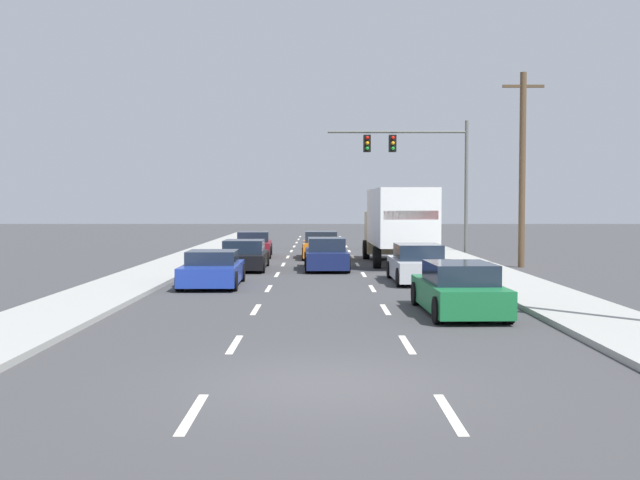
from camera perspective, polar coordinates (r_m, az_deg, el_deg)
ground_plane at (r=36.80m, az=0.08°, el=-1.62°), size 140.00×140.00×0.00m
sidewalk_right at (r=32.48m, az=11.69°, el=-2.13°), size 2.56×80.00×0.14m
sidewalk_left at (r=32.47m, az=-11.52°, el=-2.13°), size 2.56×80.00×0.14m
lane_markings at (r=35.11m, az=0.08°, el=-1.83°), size 3.54×62.00×0.01m
car_maroon at (r=40.38m, az=-4.91°, el=-0.42°), size 2.07×4.19×1.32m
car_black at (r=32.58m, az=-5.62°, el=-1.21°), size 2.03×4.63×1.25m
car_blue at (r=26.11m, az=-7.94°, el=-2.21°), size 2.02×4.21×1.20m
car_orange at (r=39.10m, az=0.12°, el=-0.47°), size 1.97×4.46×1.38m
car_navy at (r=32.30m, az=0.52°, el=-1.15°), size 1.92×4.62×1.36m
box_truck at (r=35.29m, az=5.89°, el=1.41°), size 2.82×8.63×3.45m
car_silver at (r=27.29m, az=7.32°, el=-1.84°), size 1.88×4.19×1.36m
car_green at (r=19.66m, az=10.33°, el=-3.67°), size 1.95×4.45×1.30m
traffic_signal_mast at (r=44.04m, az=6.81°, el=6.25°), size 7.99×0.69×7.50m
utility_pole_mid at (r=34.61m, az=14.86°, el=5.25°), size 1.80×0.28×8.46m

